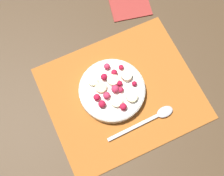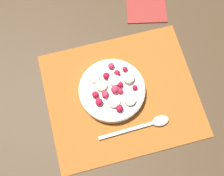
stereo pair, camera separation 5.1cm
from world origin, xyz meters
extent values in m
plane|color=#4C3823|center=(0.00, 0.00, 0.00)|extent=(3.00, 3.00, 0.00)
cube|color=#B26023|center=(0.00, 0.00, 0.00)|extent=(0.41, 0.35, 0.01)
cylinder|color=silver|center=(-0.02, 0.01, 0.02)|extent=(0.18, 0.18, 0.02)
torus|color=silver|center=(-0.02, 0.01, 0.02)|extent=(0.18, 0.18, 0.01)
cylinder|color=white|center=(-0.02, 0.01, 0.03)|extent=(0.16, 0.16, 0.00)
cylinder|color=#F4EAB7|center=(0.03, 0.03, 0.04)|extent=(0.04, 0.04, 0.01)
cylinder|color=#F4EAB7|center=(-0.01, 0.03, 0.04)|extent=(0.04, 0.04, 0.01)
cylinder|color=#F4EAB7|center=(-0.03, -0.02, 0.04)|extent=(0.03, 0.03, 0.01)
cylinder|color=#F4EAB7|center=(-0.06, 0.06, 0.03)|extent=(0.04, 0.04, 0.01)
cylinder|color=beige|center=(-0.05, 0.03, 0.04)|extent=(0.04, 0.04, 0.01)
cylinder|color=beige|center=(0.01, -0.03, 0.04)|extent=(0.04, 0.04, 0.01)
sphere|color=#DB3356|center=(-0.02, 0.01, 0.04)|extent=(0.02, 0.02, 0.02)
sphere|color=red|center=(-0.07, 0.01, 0.04)|extent=(0.02, 0.02, 0.02)
sphere|color=#DB3356|center=(-0.05, 0.00, 0.04)|extent=(0.02, 0.02, 0.02)
sphere|color=#B21433|center=(-0.03, 0.05, 0.04)|extent=(0.02, 0.02, 0.02)
sphere|color=red|center=(0.02, 0.06, 0.04)|extent=(0.01, 0.01, 0.01)
sphere|color=#B21433|center=(0.04, 0.00, 0.04)|extent=(0.01, 0.01, 0.01)
sphere|color=red|center=(-0.02, -0.05, 0.04)|extent=(0.02, 0.02, 0.02)
sphere|color=red|center=(-0.07, -0.02, 0.04)|extent=(0.02, 0.02, 0.02)
sphere|color=#B21433|center=(0.00, 0.02, 0.04)|extent=(0.02, 0.02, 0.02)
sphere|color=red|center=(0.00, 0.05, 0.04)|extent=(0.02, 0.02, 0.02)
sphere|color=#DB3356|center=(-0.01, 0.08, 0.04)|extent=(0.02, 0.02, 0.02)
sphere|color=#D12347|center=(-0.01, 0.00, 0.04)|extent=(0.02, 0.02, 0.02)
cube|color=silver|center=(-0.02, -0.10, 0.01)|extent=(0.15, 0.01, 0.00)
ellipsoid|color=silver|center=(0.08, -0.10, 0.01)|extent=(0.05, 0.03, 0.01)
cube|color=#A3332D|center=(0.15, 0.26, 0.00)|extent=(0.15, 0.15, 0.01)
camera|label=1|loc=(-0.14, -0.24, 0.83)|focal=50.00mm
camera|label=2|loc=(-0.10, -0.26, 0.83)|focal=50.00mm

